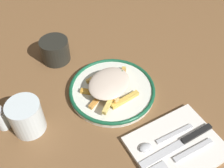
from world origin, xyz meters
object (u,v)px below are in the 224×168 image
Objects in this scene: fork at (181,156)px; knife at (183,141)px; napkin at (177,147)px; water_glass at (26,117)px; plate at (112,90)px; coffee_mug at (55,50)px; salt_shaker at (0,117)px; fries_heap at (109,85)px; spoon at (157,142)px.

knife is (0.03, -0.03, 0.00)m from fork.
napkin is 1.19× the size of fork.
fork is at bearing 129.63° from knife.
knife is 2.33× the size of water_glass.
water_glass is (0.02, 0.24, 0.03)m from plate.
knife is 0.47m from coffee_mug.
fries_heap is at bearing -101.19° from salt_shaker.
salt_shaker is (0.26, 0.29, 0.02)m from spoon.
fries_heap reaches higher than napkin.
knife is at bearing -164.94° from coffee_mug.
fork is 0.48m from coffee_mug.
fries_heap reaches higher than plate.
napkin is 0.02m from knife.
fork is at bearing -175.73° from plate.
salt_shaker reaches higher than spoon.
coffee_mug is at bearing 10.71° from fork.
spoon is 0.42m from coffee_mug.
plate is 0.23m from napkin.
napkin is 1.38× the size of spoon.
fries_heap is at bearing 14.36° from knife.
fork is 0.38m from water_glass.
coffee_mug is (0.45, 0.12, 0.02)m from knife.
salt_shaker is (0.32, 0.31, 0.03)m from fork.
coffee_mug is at bearing -54.11° from salt_shaker.
fork is at bearing -158.88° from spoon.
coffee_mug reaches higher than napkin.
fries_heap is 0.20m from spoon.
napkin is at bearing -132.30° from spoon.
fork is 1.96× the size of water_glass.
coffee_mug is at bearing 15.06° from knife.
knife is 1.87× the size of coffee_mug.
water_glass is 1.12× the size of salt_shaker.
fries_heap is 0.23m from water_glass.
plate is 0.20m from spoon.
fork is at bearing -169.29° from coffee_mug.
knife is at bearing -93.44° from napkin.
napkin is at bearing 86.56° from knife.
coffee_mug is (0.22, 0.07, 0.03)m from plate.
coffee_mug is 0.27m from salt_shaker.
fries_heap is 0.22m from coffee_mug.
spoon is at bearing -170.82° from coffee_mug.
salt_shaker is (0.06, 0.29, 0.03)m from plate.
knife is at bearing -130.30° from salt_shaker.
coffee_mug is at bearing 9.18° from spoon.
water_glass is at bearing 85.84° from fries_heap.
napkin is 0.03m from fork.
fork is (-0.26, -0.02, 0.00)m from plate.
plate is 1.16× the size of napkin.
napkin is 2.33× the size of water_glass.
plate is 0.23m from coffee_mug.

